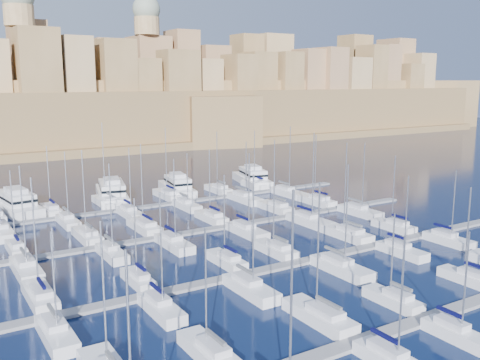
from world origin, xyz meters
TOP-DOWN VIEW (x-y plane):
  - ground at (0.00, 0.00)m, footprint 600.00×600.00m
  - pontoon_near at (0.00, -34.00)m, footprint 84.00×2.00m
  - pontoon_mid_near at (0.00, -12.00)m, footprint 84.00×2.00m
  - pontoon_mid_far at (0.00, 10.00)m, footprint 84.00×2.00m
  - pontoon_far at (0.00, 32.00)m, footprint 84.00×2.00m
  - sailboat_1 at (-24.98, -28.75)m, footprint 2.61×8.72m
  - sailboat_2 at (-11.09, -28.24)m, footprint 2.93×9.77m
  - sailboat_3 at (-0.83, -29.25)m, footprint 2.31×7.71m
  - sailboat_4 at (12.75, -29.33)m, footprint 2.26×7.54m
  - sailboat_9 at (-1.92, -38.65)m, footprint 2.25×7.49m
  - sailboat_12 at (-35.73, -6.47)m, footprint 2.79×9.30m
  - sailboat_13 at (-23.80, -7.37)m, footprint 2.24×7.47m
  - sailboat_14 at (-10.41, -6.98)m, footprint 2.48×8.25m
  - sailboat_15 at (-1.65, -6.71)m, footprint 2.64×8.80m
  - sailboat_16 at (13.38, -5.94)m, footprint 3.11×10.37m
  - sailboat_17 at (23.75, -6.87)m, footprint 2.54×8.47m
  - sailboat_18 at (-36.36, -17.30)m, footprint 2.65×8.82m
  - sailboat_19 at (-24.87, -17.14)m, footprint 2.55×8.49m
  - sailboat_20 at (-13.16, -17.56)m, footprint 2.81×9.35m
  - sailboat_21 at (1.38, -17.94)m, footprint 3.04×10.12m
  - sailboat_22 at (14.17, -17.09)m, footprint 2.52×8.40m
  - sailboat_23 at (24.93, -17.15)m, footprint 2.56×8.52m
  - sailboat_24 at (-34.93, 14.68)m, footprint 2.27×7.56m
  - sailboat_25 at (-23.81, 15.65)m, footprint 2.86×9.53m
  - sailboat_26 at (-13.67, 15.91)m, footprint 3.02×10.07m
  - sailboat_27 at (-0.63, 15.34)m, footprint 2.67×8.91m
  - sailboat_28 at (14.25, 15.63)m, footprint 2.85×9.49m
  - sailboat_29 at (25.10, 15.92)m, footprint 3.02×10.08m
  - sailboat_30 at (-35.36, 4.19)m, footprint 2.96×9.86m
  - sailboat_31 at (-23.25, 4.84)m, footprint 2.56×8.53m
  - sailboat_32 at (-13.36, 4.36)m, footprint 2.86×9.52m
  - sailboat_33 at (0.20, 4.26)m, footprint 2.91×9.71m
  - sailboat_34 at (13.43, 3.77)m, footprint 3.22×10.72m
  - sailboat_35 at (26.24, 4.17)m, footprint 2.97×9.91m
  - sailboat_37 at (-24.75, 37.34)m, footprint 2.67×8.90m
  - sailboat_38 at (-13.30, 38.19)m, footprint 3.19×10.63m
  - sailboat_39 at (0.72, 38.02)m, footprint 3.08×10.28m
  - sailboat_40 at (13.36, 37.47)m, footprint 2.75×9.17m
  - sailboat_41 at (23.85, 37.53)m, footprint 2.79×9.29m
  - sailboat_42 at (-35.57, 25.80)m, footprint 3.19×10.65m
  - sailboat_43 at (-24.13, 26.80)m, footprint 2.59×8.62m
  - sailboat_44 at (-12.36, 26.57)m, footprint 2.72×9.08m
  - sailboat_45 at (-0.21, 26.67)m, footprint 2.67×8.89m
  - sailboat_46 at (13.36, 25.99)m, footprint 3.08×10.26m
  - sailboat_47 at (25.05, 26.05)m, footprint 3.04×10.14m
  - motor_yacht_a at (-30.35, 42.58)m, footprint 7.97×19.45m
  - motor_yacht_b at (-10.53, 42.89)m, footprint 10.33×20.36m
  - motor_yacht_c at (4.51, 41.26)m, footprint 7.31×16.71m
  - motor_yacht_d at (25.67, 41.86)m, footprint 9.34×18.13m
  - fortified_city at (-0.19, 155.26)m, footprint 460.00×108.95m

SIDE VIEW (x-z plane):
  - ground at x=0.00m, z-range 0.00..0.00m
  - pontoon_near at x=0.00m, z-range 0.00..0.40m
  - pontoon_mid_near at x=0.00m, z-range 0.00..0.40m
  - pontoon_mid_far at x=0.00m, z-range 0.00..0.40m
  - pontoon_far at x=0.00m, z-range 0.00..0.40m
  - sailboat_3 at x=-0.83m, z-range -4.92..6.34m
  - sailboat_13 at x=-23.80m, z-range -5.09..6.51m
  - sailboat_9 at x=-1.92m, z-range -5.20..6.62m
  - sailboat_18 at x=-36.36m, z-range -5.20..6.64m
  - sailboat_45 at x=-0.21m, z-range -5.22..6.67m
  - sailboat_23 at x=24.93m, z-range -5.48..6.93m
  - sailboat_22 at x=14.17m, z-range -5.55..7.00m
  - sailboat_4 at x=12.75m, z-range -5.73..7.18m
  - sailboat_24 at x=-34.93m, z-range -5.77..7.23m
  - sailboat_15 at x=-1.65m, z-range -5.70..7.16m
  - sailboat_1 at x=-24.98m, z-range -5.77..7.23m
  - sailboat_14 at x=-10.41m, z-range -5.92..7.38m
  - sailboat_17 at x=23.75m, z-range -5.99..7.46m
  - sailboat_43 at x=-24.13m, z-range -6.18..7.65m
  - sailboat_37 at x=-24.75m, z-range -6.10..7.58m
  - sailboat_27 at x=-0.63m, z-range -6.14..7.62m
  - sailboat_44 at x=-12.36m, z-range -6.15..7.64m
  - sailboat_19 at x=-24.87m, z-range -6.48..7.97m
  - sailboat_31 at x=-23.25m, z-range -6.51..8.00m
  - sailboat_41 at x=23.85m, z-range -6.38..7.88m
  - sailboat_40 at x=13.36m, z-range -6.54..8.04m
  - sailboat_32 at x=-13.36m, z-range -6.49..7.99m
  - sailboat_28 at x=14.25m, z-range -6.53..8.03m
  - sailboat_46 at x=13.36m, z-range -5.96..7.46m
  - sailboat_33 at x=0.20m, z-range -6.46..7.96m
  - sailboat_35 at x=26.24m, z-range -6.55..8.06m
  - sailboat_12 at x=-35.73m, z-range -6.88..8.39m
  - sailboat_25 at x=-23.81m, z-range -6.84..8.36m
  - sailboat_20 at x=-13.16m, z-range -6.91..8.42m
  - sailboat_30 at x=-35.36m, z-range -6.89..8.41m
  - sailboat_29 at x=25.10m, z-range -6.80..8.32m
  - sailboat_21 at x=1.38m, z-range -6.92..8.45m
  - sailboat_2 at x=-11.09m, z-range -7.12..8.64m
  - sailboat_26 at x=-13.67m, z-range -7.00..8.53m
  - sailboat_47 at x=25.05m, z-range -7.31..8.85m
  - sailboat_39 at x=0.72m, z-range -7.23..8.77m
  - sailboat_42 at x=-35.57m, z-range -7.01..8.55m
  - sailboat_16 at x=13.38m, z-range -7.35..8.89m
  - sailboat_34 at x=13.43m, z-range -7.80..9.37m
  - sailboat_38 at x=-13.30m, z-range -8.07..9.64m
  - motor_yacht_d at x=25.67m, z-range -0.90..4.35m
  - motor_yacht_a at x=-30.35m, z-range -0.90..4.35m
  - motor_yacht_c at x=4.51m, z-range -0.90..4.35m
  - motor_yacht_b at x=-10.53m, z-range -0.90..4.35m
  - fortified_city at x=-0.19m, z-range -15.02..44.50m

